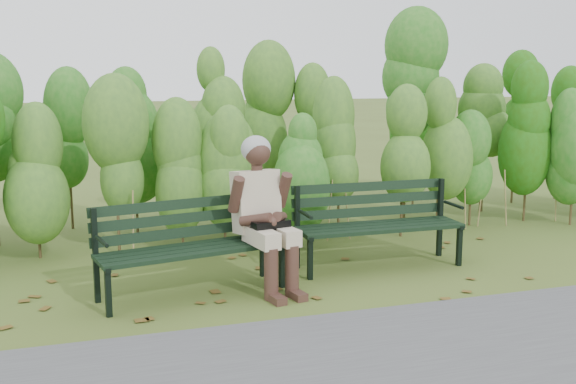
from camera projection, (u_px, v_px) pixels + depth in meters
name	position (u px, v px, depth m)	size (l,w,h in m)	color
ground	(300.00, 279.00, 6.12)	(80.00, 80.00, 0.00)	#4B5A23
footpath	(416.00, 384.00, 4.06)	(60.00, 2.50, 0.01)	#474749
hedge_band	(248.00, 126.00, 7.65)	(11.04, 1.67, 2.42)	#47381E
leaf_litter	(271.00, 285.00, 5.94)	(5.71, 2.19, 0.01)	brown
bench_left	(188.00, 239.00, 5.69)	(1.65, 0.80, 0.79)	black
bench_right	(376.00, 217.00, 6.52)	(1.61, 0.54, 0.80)	black
seated_woman	(263.00, 206.00, 5.80)	(0.59, 0.86, 1.32)	beige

